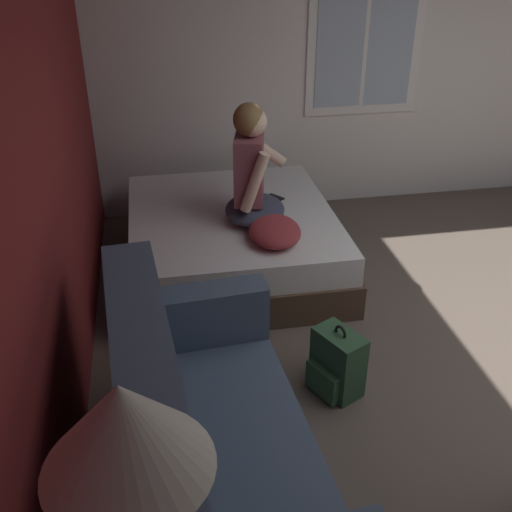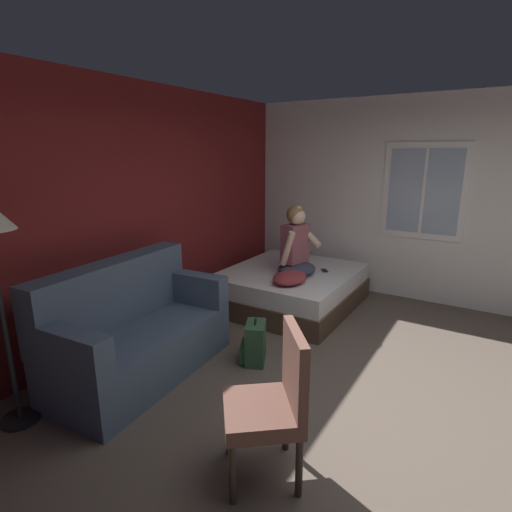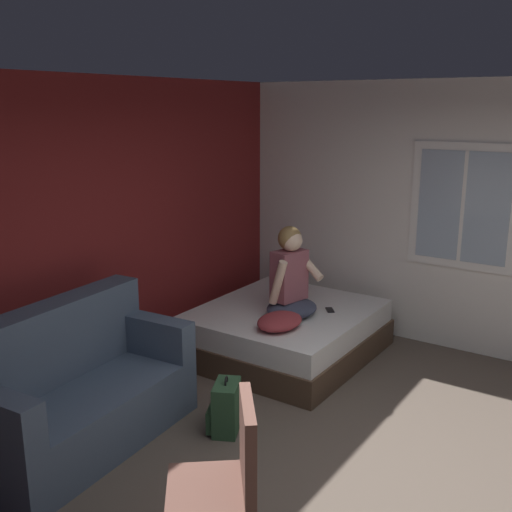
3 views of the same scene
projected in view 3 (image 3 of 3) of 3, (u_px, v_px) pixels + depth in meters
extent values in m
plane|color=brown|center=(382.00, 507.00, 3.76)|extent=(40.00, 40.00, 0.00)
cube|color=maroon|center=(67.00, 241.00, 5.00)|extent=(10.57, 0.16, 2.70)
cube|color=silver|center=(507.00, 223.00, 5.72)|extent=(0.16, 7.00, 2.70)
cube|color=white|center=(463.00, 207.00, 5.83)|extent=(0.02, 1.04, 1.24)
cube|color=#9EB2C6|center=(463.00, 207.00, 5.82)|extent=(0.01, 0.88, 1.08)
cube|color=white|center=(463.00, 207.00, 5.82)|extent=(0.01, 0.04, 1.08)
cube|color=#4C3828|center=(285.00, 342.00, 6.04)|extent=(1.78, 1.59, 0.26)
cube|color=white|center=(286.00, 319.00, 5.98)|extent=(1.72, 1.55, 0.22)
cube|color=#47566B|center=(86.00, 416.00, 4.42)|extent=(1.76, 0.93, 0.44)
cube|color=#47566B|center=(51.00, 343.00, 4.43)|extent=(1.71, 0.37, 0.60)
cube|color=#47566B|center=(150.00, 335.00, 4.96)|extent=(0.24, 0.81, 0.32)
cylinder|color=#382D23|center=(245.00, 509.00, 3.44)|extent=(0.04, 0.04, 0.40)
cube|color=brown|center=(210.00, 495.00, 3.17)|extent=(0.65, 0.65, 0.10)
cube|color=brown|center=(248.00, 444.00, 3.11)|extent=(0.39, 0.34, 0.48)
ellipsoid|color=#383D51|center=(292.00, 308.00, 5.73)|extent=(0.61, 0.55, 0.16)
cube|color=#8C4C56|center=(289.00, 275.00, 5.68)|extent=(0.37, 0.27, 0.48)
cylinder|color=beige|center=(278.00, 283.00, 5.52)|extent=(0.13, 0.22, 0.44)
cylinder|color=beige|center=(308.00, 264.00, 5.71)|extent=(0.16, 0.38, 0.29)
sphere|color=beige|center=(291.00, 240.00, 5.58)|extent=(0.21, 0.21, 0.21)
ellipsoid|color=olive|center=(290.00, 238.00, 5.59)|extent=(0.27, 0.27, 0.23)
cube|color=#2D5133|center=(227.00, 407.00, 4.59)|extent=(0.35, 0.29, 0.40)
cube|color=#2D5133|center=(212.00, 417.00, 4.62)|extent=(0.24, 0.15, 0.18)
torus|color=black|center=(226.00, 382.00, 4.53)|extent=(0.08, 0.05, 0.09)
ellipsoid|color=#993338|center=(280.00, 321.00, 5.41)|extent=(0.51, 0.39, 0.14)
cube|color=black|center=(330.00, 310.00, 5.90)|extent=(0.16, 0.14, 0.01)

